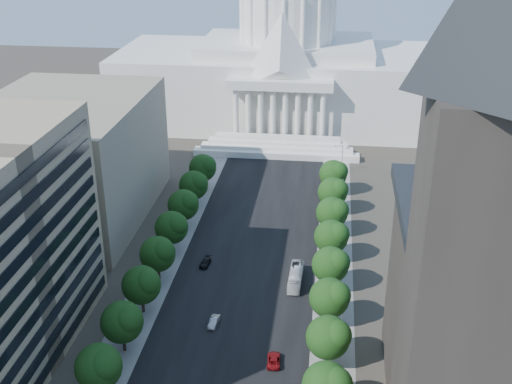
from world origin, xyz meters
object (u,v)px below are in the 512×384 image
at_px(car_red, 274,360).
at_px(car_silver, 214,322).
at_px(city_bus, 296,277).
at_px(car_dark_b, 205,263).

bearing_deg(car_red, car_silver, -41.32).
bearing_deg(city_bus, car_dark_b, 168.13).
relative_size(car_silver, city_bus, 0.39).
relative_size(car_red, city_bus, 0.46).
distance_m(car_silver, car_dark_b, 22.18).
distance_m(car_silver, car_red, 15.74).
bearing_deg(car_dark_b, car_silver, -68.17).
xyz_separation_m(car_silver, city_bus, (14.43, 16.58, 0.80)).
bearing_deg(city_bus, car_silver, -129.52).
height_order(car_silver, city_bus, city_bus).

